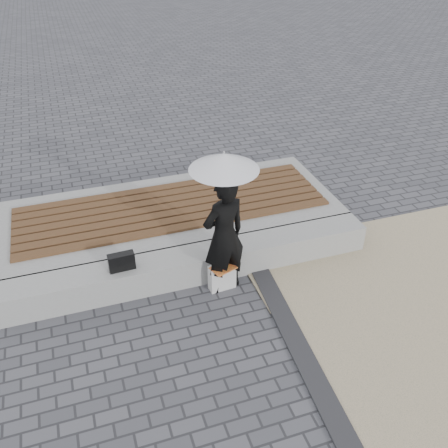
{
  "coord_description": "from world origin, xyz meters",
  "views": [
    {
      "loc": [
        -1.32,
        -3.59,
        4.4
      ],
      "look_at": [
        0.31,
        1.26,
        1.0
      ],
      "focal_mm": 40.26,
      "sensor_mm": 36.0,
      "label": 1
    }
  ],
  "objects_px": {
    "seating_ledge": "(194,264)",
    "parasol": "(224,162)",
    "canvas_tote": "(222,277)",
    "handbag": "(122,262)",
    "woman": "(224,236)"
  },
  "relations": [
    {
      "from": "seating_ledge",
      "to": "woman",
      "type": "xyz_separation_m",
      "value": [
        0.31,
        -0.34,
        0.62
      ]
    },
    {
      "from": "handbag",
      "to": "canvas_tote",
      "type": "relative_size",
      "value": 0.91
    },
    {
      "from": "seating_ledge",
      "to": "canvas_tote",
      "type": "relative_size",
      "value": 13.71
    },
    {
      "from": "parasol",
      "to": "handbag",
      "type": "height_order",
      "value": "parasol"
    },
    {
      "from": "parasol",
      "to": "handbag",
      "type": "relative_size",
      "value": 3.16
    },
    {
      "from": "woman",
      "to": "parasol",
      "type": "height_order",
      "value": "parasol"
    },
    {
      "from": "handbag",
      "to": "parasol",
      "type": "bearing_deg",
      "value": -15.33
    },
    {
      "from": "seating_ledge",
      "to": "parasol",
      "type": "xyz_separation_m",
      "value": [
        0.31,
        -0.34,
        1.65
      ]
    },
    {
      "from": "woman",
      "to": "parasol",
      "type": "distance_m",
      "value": 1.03
    },
    {
      "from": "handbag",
      "to": "seating_ledge",
      "type": "bearing_deg",
      "value": 0.51
    },
    {
      "from": "parasol",
      "to": "canvas_tote",
      "type": "bearing_deg",
      "value": -157.82
    },
    {
      "from": "handbag",
      "to": "canvas_tote",
      "type": "height_order",
      "value": "handbag"
    },
    {
      "from": "seating_ledge",
      "to": "handbag",
      "type": "relative_size",
      "value": 15.09
    },
    {
      "from": "seating_ledge",
      "to": "woman",
      "type": "height_order",
      "value": "woman"
    },
    {
      "from": "seating_ledge",
      "to": "parasol",
      "type": "distance_m",
      "value": 1.71
    }
  ]
}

